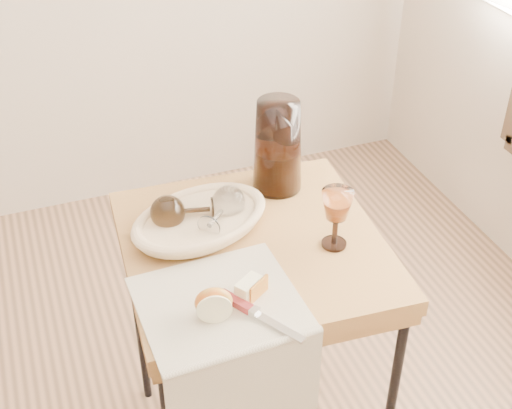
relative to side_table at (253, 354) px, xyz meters
name	(u,v)px	position (x,y,z in m)	size (l,w,h in m)	color
side_table	(253,354)	(0.00, 0.00, 0.00)	(0.60, 0.60, 0.76)	brown
tea_towel	(219,303)	(-0.14, -0.17, 0.38)	(0.33, 0.30, 0.01)	beige
bread_basket	(200,222)	(-0.10, 0.09, 0.40)	(0.31, 0.21, 0.04)	tan
goblet_lying_a	(187,211)	(-0.13, 0.10, 0.43)	(0.14, 0.08, 0.08)	#372614
goblet_lying_b	(220,212)	(-0.06, 0.07, 0.43)	(0.13, 0.08, 0.08)	white
pitcher	(278,146)	(0.14, 0.20, 0.50)	(0.17, 0.25, 0.28)	black
wine_goblet	(336,219)	(0.17, -0.08, 0.46)	(0.07, 0.07, 0.15)	white
apple_half	(214,302)	(-0.16, -0.21, 0.42)	(0.08, 0.04, 0.07)	#C12000
apple_wedge	(249,288)	(-0.07, -0.18, 0.41)	(0.06, 0.03, 0.04)	#FFF6C0
table_knife	(258,314)	(-0.08, -0.24, 0.40)	(0.21, 0.02, 0.02)	silver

